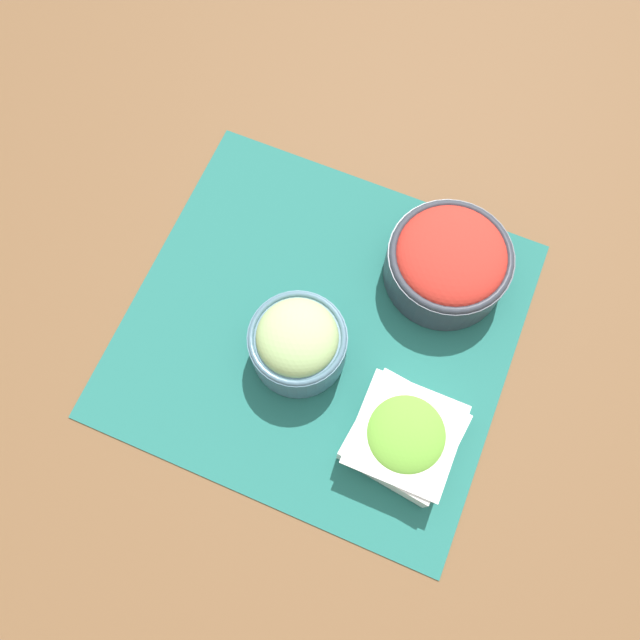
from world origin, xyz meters
name	(u,v)px	position (x,y,z in m)	size (l,w,h in m)	color
ground_plane	(320,328)	(0.00, 0.00, 0.00)	(3.00, 3.00, 0.00)	brown
placemat	(320,328)	(0.00, 0.00, 0.00)	(0.49, 0.46, 0.00)	#236B60
lettuce_bowl	(404,436)	(-0.15, 0.10, 0.03)	(0.13, 0.13, 0.06)	white
cucumber_bowl	(298,342)	(0.01, 0.04, 0.05)	(0.12, 0.12, 0.09)	slate
tomato_bowl	(449,261)	(-0.12, -0.13, 0.05)	(0.16, 0.16, 0.08)	#333842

